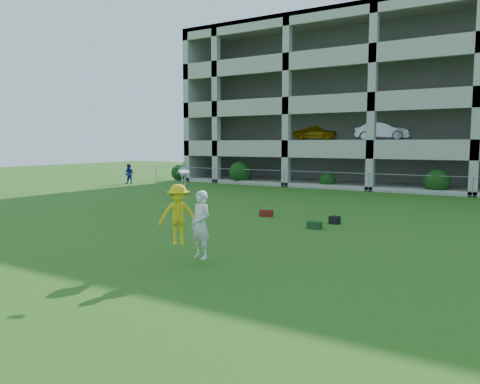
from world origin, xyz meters
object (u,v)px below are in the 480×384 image
Objects in this scene: bystander_a at (129,174)px; frisbee_contest at (185,217)px; bystander_b at (183,174)px; crate_d at (335,220)px; parking_garage at (403,106)px.

frisbee_contest is (18.12, -16.14, 0.38)m from bystander_a.
crate_d is at bearing -58.85° from bystander_b.
crate_d is at bearing -39.09° from bystander_a.
bystander_b is at bearing 128.69° from frisbee_contest.
crate_d is (15.15, -9.76, -0.72)m from bystander_b.
bystander_b is 22.08m from frisbee_contest.
crate_d is 0.01× the size of parking_garage.
bystander_b is 4.96× the size of crate_d.
parking_garage is at bearing 21.72° from bystander_a.
bystander_a is 0.69× the size of frisbee_contest.
frisbee_contest is at bearing -77.37° from bystander_b.
bystander_a reaches higher than crate_d.
bystander_b is 18.04m from crate_d.
bystander_b is 0.06× the size of parking_garage.
crate_d is 0.16× the size of frisbee_contest.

